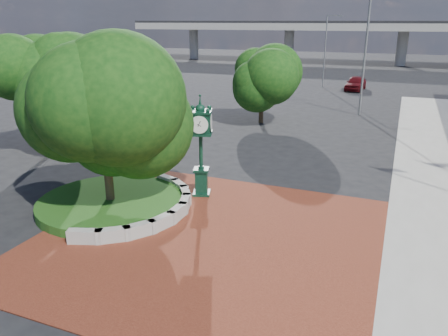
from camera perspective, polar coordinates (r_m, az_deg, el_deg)
ground at (r=17.06m, az=-0.69°, el=-7.73°), size 200.00×200.00×0.00m
plaza at (r=16.23m, az=-2.08°, el=-9.12°), size 12.00×12.00×0.04m
planter_wall at (r=18.07m, az=-8.67°, el=-5.43°), size 2.96×6.77×0.54m
grass_bed at (r=19.30m, az=-14.56°, el=-4.45°), size 6.10×6.10×0.40m
overpass at (r=84.29m, az=18.83°, el=17.09°), size 90.00×12.00×7.50m
tree_planter at (r=18.24m, az=-15.46°, el=5.79°), size 5.20×5.20×6.33m
tree_northwest at (r=27.10m, az=-22.83°, el=9.94°), size 5.60×5.60×6.93m
tree_street at (r=33.85m, az=4.98°, el=11.28°), size 4.40×4.40×5.45m
post_clock at (r=19.29m, az=-3.06°, el=3.37°), size 1.15×1.15×4.54m
parked_car at (r=52.67m, az=16.81°, el=10.55°), size 2.21×4.81×1.60m
street_lamp_near at (r=38.26m, az=18.48°, el=15.55°), size 2.20×1.10×10.36m
street_lamp_far at (r=53.78m, az=13.31°, el=15.27°), size 1.83×0.28×8.15m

